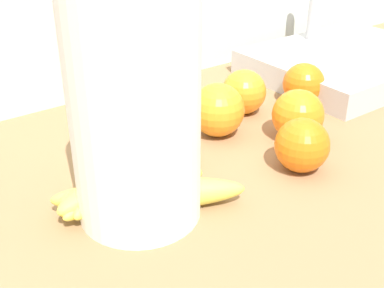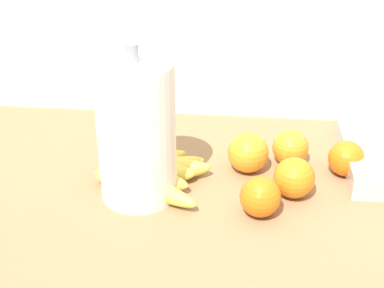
# 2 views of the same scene
# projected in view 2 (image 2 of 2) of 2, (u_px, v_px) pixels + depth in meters

# --- Properties ---
(wall_back) EXTENTS (2.39, 0.06, 1.30)m
(wall_back) POSITION_uv_depth(u_px,v_px,m) (314.00, 191.00, 1.37)
(wall_back) COLOR silver
(wall_back) RESTS_ON ground
(banana_bunch) EXTENTS (0.21, 0.20, 0.04)m
(banana_bunch) POSITION_uv_depth(u_px,v_px,m) (148.00, 174.00, 1.01)
(banana_bunch) COLOR #D9CA4C
(banana_bunch) RESTS_ON counter
(orange_back_left) EXTENTS (0.07, 0.07, 0.07)m
(orange_back_left) POSITION_uv_depth(u_px,v_px,m) (260.00, 197.00, 0.92)
(orange_back_left) COLOR orange
(orange_back_left) RESTS_ON counter
(orange_front) EXTENTS (0.07, 0.07, 0.07)m
(orange_front) POSITION_uv_depth(u_px,v_px,m) (346.00, 158.00, 1.03)
(orange_front) COLOR orange
(orange_front) RESTS_ON counter
(orange_center) EXTENTS (0.07, 0.07, 0.07)m
(orange_center) POSITION_uv_depth(u_px,v_px,m) (248.00, 153.00, 1.04)
(orange_center) COLOR orange
(orange_center) RESTS_ON counter
(orange_right) EXTENTS (0.07, 0.07, 0.07)m
(orange_right) POSITION_uv_depth(u_px,v_px,m) (290.00, 147.00, 1.07)
(orange_right) COLOR orange
(orange_right) RESTS_ON counter
(orange_back_right) EXTENTS (0.07, 0.07, 0.07)m
(orange_back_right) POSITION_uv_depth(u_px,v_px,m) (294.00, 178.00, 0.97)
(orange_back_right) COLOR orange
(orange_back_right) RESTS_ON counter
(paper_towel_roll) EXTENTS (0.13, 0.13, 0.27)m
(paper_towel_roll) POSITION_uv_depth(u_px,v_px,m) (136.00, 132.00, 0.94)
(paper_towel_roll) COLOR white
(paper_towel_roll) RESTS_ON counter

